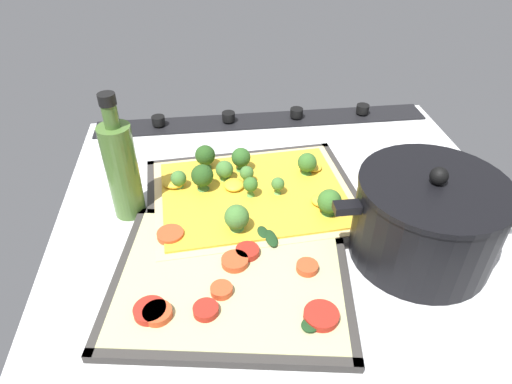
# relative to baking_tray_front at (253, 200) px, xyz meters

# --- Properties ---
(ground_plane) EXTENTS (0.75, 0.68, 0.03)m
(ground_plane) POSITION_rel_baking_tray_front_xyz_m (-0.05, 0.03, -0.02)
(ground_plane) COLOR silver
(stove_control_panel) EXTENTS (0.72, 0.07, 0.03)m
(stove_control_panel) POSITION_rel_baking_tray_front_xyz_m (-0.05, -0.28, 0.00)
(stove_control_panel) COLOR black
(stove_control_panel) RESTS_ON ground_plane
(baking_tray_front) EXTENTS (0.37, 0.30, 0.01)m
(baking_tray_front) POSITION_rel_baking_tray_front_xyz_m (0.00, 0.00, 0.00)
(baking_tray_front) COLOR #33302D
(baking_tray_front) RESTS_ON ground_plane
(broccoli_pizza) EXTENTS (0.34, 0.28, 0.06)m
(broccoli_pizza) POSITION_rel_baking_tray_front_xyz_m (0.00, -0.00, 0.02)
(broccoli_pizza) COLOR #D3B77F
(broccoli_pizza) RESTS_ON baking_tray_front
(baking_tray_back) EXTENTS (0.36, 0.32, 0.01)m
(baking_tray_back) POSITION_rel_baking_tray_front_xyz_m (0.05, 0.17, 0.00)
(baking_tray_back) COLOR #33302D
(baking_tray_back) RESTS_ON ground_plane
(veggie_pizza_back) EXTENTS (0.33, 0.29, 0.02)m
(veggie_pizza_back) POSITION_rel_baking_tray_front_xyz_m (0.05, 0.17, 0.01)
(veggie_pizza_back) COLOR tan
(veggie_pizza_back) RESTS_ON baking_tray_back
(cooking_pot) EXTENTS (0.27, 0.20, 0.15)m
(cooking_pot) POSITION_rel_baking_tray_front_xyz_m (-0.23, 0.15, 0.06)
(cooking_pot) COLOR black
(cooking_pot) RESTS_ON ground_plane
(oil_bottle) EXTENTS (0.05, 0.05, 0.21)m
(oil_bottle) POSITION_rel_baking_tray_front_xyz_m (0.20, 0.00, 0.08)
(oil_bottle) COLOR #476B2D
(oil_bottle) RESTS_ON ground_plane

